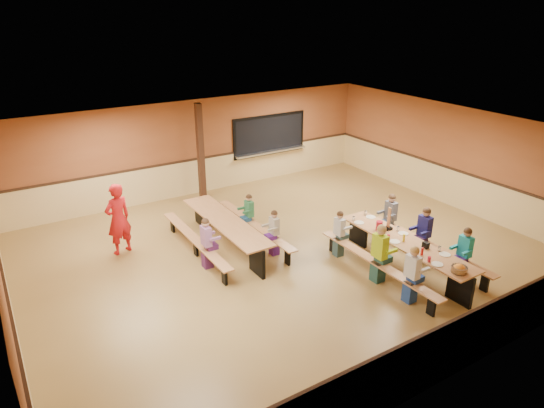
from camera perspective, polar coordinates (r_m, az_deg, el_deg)
ground at (r=11.99m, az=1.54°, el=-5.82°), size 12.00×12.00×0.00m
room_envelope at (r=11.68m, az=1.57°, el=-2.84°), size 12.04×10.04×3.02m
kitchen_pass_through at (r=16.67m, az=-0.30°, el=7.93°), size 2.78×0.28×1.38m
structural_post at (r=14.95m, az=-8.40°, el=6.00°), size 0.18×0.18×3.00m
cafeteria_table_main at (r=11.45m, az=15.33°, el=-5.19°), size 1.91×3.70×0.74m
cafeteria_table_second at (r=12.11m, az=-5.47°, el=-2.83°), size 1.91×3.70×0.74m
seated_child_white_left at (r=10.29m, az=16.13°, el=-8.01°), size 0.39×0.32×1.24m
seated_adult_yellow at (r=10.82m, az=12.51°, el=-5.75°), size 0.43×0.35×1.33m
seated_child_grey_left at (r=11.75m, az=7.89°, el=-3.52°), size 0.34×0.28×1.15m
seated_child_teal_right at (r=11.48m, az=21.66°, el=-5.49°), size 0.38×0.31×1.23m
seated_child_navy_right at (r=12.08m, az=17.43°, el=-3.31°), size 0.41×0.33×1.28m
seated_child_char_right at (r=12.75m, az=13.73°, el=-1.57°), size 0.39×0.32×1.25m
seated_child_purple_sec at (r=11.22m, az=-7.71°, el=-4.64°), size 0.37×0.31×1.22m
seated_child_green_sec at (r=12.66m, az=-2.70°, el=-1.36°), size 0.34×0.28×1.15m
seated_child_tan_sec at (r=11.70m, az=0.26°, el=-3.43°), size 0.34×0.28×1.15m
standing_woman at (r=12.23m, az=-17.64°, el=-1.69°), size 0.76×0.61×1.80m
punch_pitcher at (r=11.70m, az=12.50°, el=-2.51°), size 0.16×0.16×0.22m
chip_bowl at (r=10.40m, az=21.18°, el=-7.12°), size 0.32×0.32×0.15m
napkin_dispenser at (r=11.15m, az=17.64°, el=-4.62°), size 0.10×0.14×0.13m
condiment_mustard at (r=11.30m, az=15.26°, el=-3.85°), size 0.06×0.06×0.17m
condiment_ketchup at (r=10.81m, az=17.25°, el=-5.35°), size 0.06×0.06×0.17m
table_paddle at (r=11.76m, az=13.53°, el=-2.32°), size 0.16×0.16×0.56m
place_settings at (r=11.33m, az=15.47°, el=-3.98°), size 0.65×3.30×0.11m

